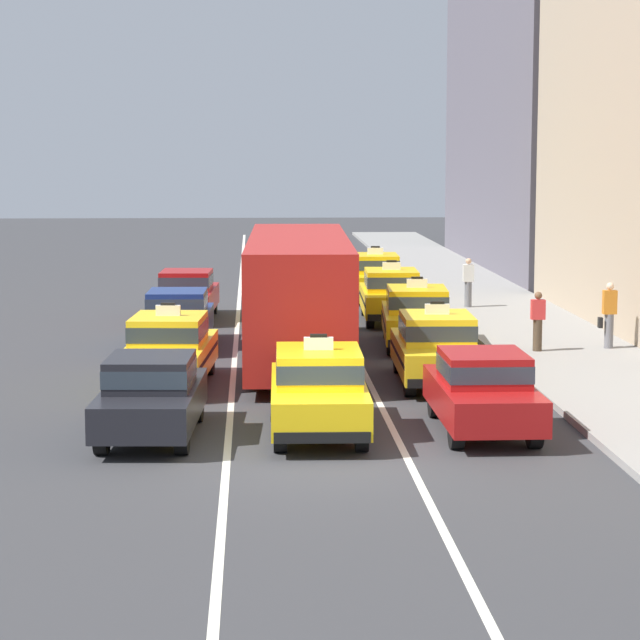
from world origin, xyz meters
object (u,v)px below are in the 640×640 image
Objects in this scene: taxi_left_second at (169,349)px; sedan_right_nearest at (483,389)px; bus_center_second at (299,291)px; pedestrian_by_storefront at (538,321)px; taxi_right_third at (417,315)px; sedan_left_third at (178,317)px; pedestrian_near_crosswalk at (468,282)px; sedan_left_fourth at (187,293)px; sedan_left_nearest at (151,394)px; pedestrian_mid_block at (609,315)px; taxi_right_fifth at (375,276)px; taxi_right_fourth at (391,294)px; taxi_right_second at (436,347)px; taxi_center_nearest at (318,389)px; taxi_center_third at (282,292)px.

taxi_left_second is 8.24m from sedan_right_nearest.
bus_center_second reaches higher than sedan_right_nearest.
taxi_right_third is at bearing 148.40° from pedestrian_by_storefront.
pedestrian_near_crosswalk is at bearing 38.74° from sedan_left_third.
taxi_left_second reaches higher than sedan_left_fourth.
sedan_left_nearest is 2.49× the size of pedestrian_mid_block.
taxi_left_second and taxi_right_fifth have the same top height.
pedestrian_by_storefront is (3.06, 9.09, 0.10)m from sedan_right_nearest.
pedestrian_near_crosswalk is 0.93× the size of pedestrian_mid_block.
taxi_right_fourth is at bearing 90.22° from sedan_right_nearest.
sedan_left_fourth is 0.95× the size of taxi_right_second.
sedan_left_nearest is at bearing -135.54° from pedestrian_by_storefront.
pedestrian_by_storefront is at bearing 55.52° from taxi_center_nearest.
bus_center_second is at bearing -103.46° from taxi_right_fifth.
taxi_right_second is 5.09m from pedestrian_by_storefront.
sedan_left_nearest is 12.82m from taxi_right_third.
sedan_left_nearest is 20.96m from pedestrian_near_crosswalk.
taxi_center_third is 1.08× the size of sedan_right_nearest.
taxi_left_second is 2.84× the size of pedestrian_near_crosswalk.
taxi_right_fifth is at bearing 129.14° from pedestrian_near_crosswalk.
sedan_right_nearest is (6.50, -11.22, 0.00)m from sedan_left_third.
taxi_right_fifth reaches higher than pedestrian_by_storefront.
taxi_right_second is 16.98m from taxi_right_fifth.
taxi_right_second and taxi_right_third have the same top height.
taxi_center_nearest reaches higher than sedan_left_nearest.
sedan_left_fourth and sedan_right_nearest have the same top height.
bus_center_second is at bearing 70.45° from sedan_left_nearest.
taxi_center_nearest is (3.17, -5.24, 0.00)m from taxi_left_second.
bus_center_second is 2.44× the size of taxi_right_second.
taxi_center_nearest is 17.08m from taxi_center_third.
sedan_left_third and sedan_left_fourth have the same top height.
taxi_center_third is 3.55m from taxi_right_fourth.
sedan_left_nearest is at bearing -139.86° from pedestrian_mid_block.
taxi_center_third is 1.00× the size of taxi_right_fourth.
pedestrian_by_storefront is (-2.00, -0.38, -0.09)m from pedestrian_mid_block.
taxi_left_second is 1.01× the size of taxi_right_second.
taxi_center_nearest is 16.48m from taxi_right_fourth.
pedestrian_by_storefront is at bearing -39.71° from sedan_left_fourth.
sedan_left_fourth is at bearing 140.29° from pedestrian_by_storefront.
taxi_right_fourth is at bearing -7.74° from sedan_left_fourth.
sedan_left_fourth is 1.02× the size of sedan_right_nearest.
taxi_center_third is at bearing 165.42° from taxi_right_fourth.
sedan_left_nearest is 1.00× the size of sedan_left_fourth.
pedestrian_near_crosswalk is at bearing 14.33° from taxi_center_third.
pedestrian_by_storefront reaches higher than sedan_left_third.
bus_center_second is 8.53m from taxi_center_third.
pedestrian_mid_block reaches higher than sedan_left_third.
bus_center_second is (-0.07, 8.61, 0.94)m from taxi_center_nearest.
sedan_left_third is (-0.13, 11.38, 0.00)m from sedan_left_nearest.
taxi_left_second is 10.18m from pedestrian_by_storefront.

